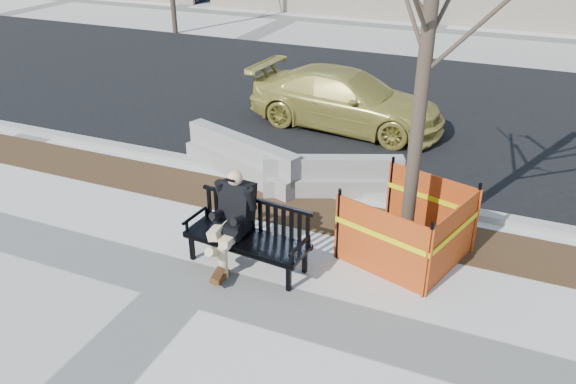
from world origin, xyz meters
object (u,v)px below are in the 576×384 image
at_px(sedan, 345,126).
at_px(jersey_barrier_right, 332,193).
at_px(bench, 248,265).
at_px(jersey_barrier_left, 243,175).
at_px(seated_man, 235,259).
at_px(tree_fence, 404,254).

distance_m(sedan, jersey_barrier_right, 3.47).
height_order(bench, jersey_barrier_left, bench).
height_order(seated_man, sedan, seated_man).
xyz_separation_m(jersey_barrier_left, jersey_barrier_right, (1.86, -0.01, 0.00)).
bearing_deg(bench, jersey_barrier_left, 123.26).
height_order(bench, seated_man, seated_man).
xyz_separation_m(bench, tree_fence, (2.08, 1.21, 0.00)).
bearing_deg(sedan, bench, -170.70).
height_order(tree_fence, jersey_barrier_right, tree_fence).
xyz_separation_m(sedan, jersey_barrier_left, (-1.01, -3.35, 0.00)).
height_order(sedan, jersey_barrier_right, sedan).
relative_size(jersey_barrier_left, jersey_barrier_right, 1.11).
bearing_deg(jersey_barrier_right, jersey_barrier_left, 156.96).
distance_m(seated_man, jersey_barrier_left, 2.93).
height_order(jersey_barrier_left, jersey_barrier_right, jersey_barrier_left).
distance_m(jersey_barrier_left, jersey_barrier_right, 1.86).
bearing_deg(jersey_barrier_left, jersey_barrier_right, 19.50).
bearing_deg(tree_fence, seated_man, -154.07).
height_order(bench, sedan, sedan).
xyz_separation_m(bench, jersey_barrier_left, (-1.47, 2.74, 0.00)).
bearing_deg(jersey_barrier_right, seated_man, -126.30).
bearing_deg(sedan, jersey_barrier_left, 168.17).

